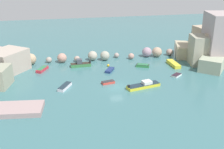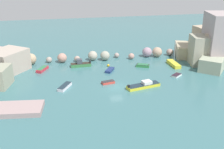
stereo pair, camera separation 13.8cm
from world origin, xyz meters
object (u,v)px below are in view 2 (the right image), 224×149
at_px(moored_boat_4, 174,64).
at_px(moored_boat_5, 108,82).
at_px(moored_boat_3, 42,69).
at_px(moored_boat_6, 65,87).
at_px(moored_boat_7, 144,85).
at_px(moored_boat_1, 143,65).
at_px(moored_boat_0, 110,70).
at_px(moored_boat_8, 81,64).
at_px(moored_boat_2, 176,75).
at_px(stone_dock, 15,109).
at_px(channel_buoy, 108,65).

xyz_separation_m(moored_boat_4, moored_boat_5, (-17.59, -7.55, -0.16)).
height_order(moored_boat_4, moored_boat_5, moored_boat_4).
xyz_separation_m(moored_boat_3, moored_boat_4, (30.99, -2.87, 0.08)).
bearing_deg(moored_boat_5, moored_boat_4, -168.64).
distance_m(moored_boat_6, moored_boat_7, 15.60).
height_order(moored_boat_1, moored_boat_6, moored_boat_6).
distance_m(moored_boat_0, moored_boat_4, 15.89).
distance_m(moored_boat_3, moored_boat_5, 16.97).
distance_m(moored_boat_1, moored_boat_8, 14.89).
xyz_separation_m(moored_boat_2, moored_boat_5, (-15.36, -0.88, 0.05)).
height_order(moored_boat_0, moored_boat_7, moored_boat_7).
bearing_deg(moored_boat_0, moored_boat_7, -124.57).
relative_size(moored_boat_2, moored_boat_6, 0.67).
distance_m(moored_boat_5, moored_boat_6, 8.81).
height_order(moored_boat_3, moored_boat_6, moored_boat_3).
height_order(moored_boat_0, moored_boat_2, moored_boat_0).
bearing_deg(stone_dock, moored_boat_4, 24.46).
height_order(moored_boat_1, moored_boat_5, moored_boat_1).
bearing_deg(moored_boat_0, moored_boat_3, 107.10).
distance_m(stone_dock, moored_boat_3, 19.15).
height_order(stone_dock, moored_boat_3, stone_dock).
distance_m(channel_buoy, moored_boat_0, 3.19).
distance_m(moored_boat_2, moored_boat_5, 15.39).
bearing_deg(moored_boat_2, moored_boat_7, -11.71).
bearing_deg(moored_boat_4, moored_boat_6, -73.63).
relative_size(moored_boat_5, moored_boat_7, 0.39).
bearing_deg(moored_boat_5, moored_boat_8, -80.63).
height_order(channel_buoy, moored_boat_0, channel_buoy).
relative_size(moored_boat_5, moored_boat_6, 0.69).
relative_size(moored_boat_0, moored_boat_3, 0.85).
xyz_separation_m(moored_boat_7, moored_boat_8, (-11.05, 14.83, 0.16)).
xyz_separation_m(moored_boat_0, moored_boat_2, (13.65, -6.06, -0.04)).
xyz_separation_m(moored_boat_1, moored_boat_6, (-18.83, -8.77, -0.00)).
distance_m(moored_boat_0, moored_boat_3, 15.51).
distance_m(channel_buoy, moored_boat_1, 8.25).
bearing_deg(moored_boat_7, moored_boat_0, 102.73).
distance_m(stone_dock, moored_boat_8, 23.65).
xyz_separation_m(moored_boat_1, moored_boat_3, (-23.43, 2.18, 0.02)).
height_order(moored_boat_3, moored_boat_7, moored_boat_7).
distance_m(moored_boat_4, moored_boat_5, 19.14).
height_order(channel_buoy, moored_boat_4, moored_boat_4).
height_order(moored_boat_7, moored_boat_8, moored_boat_8).
bearing_deg(moored_boat_7, moored_boat_8, 114.06).
bearing_deg(stone_dock, moored_boat_1, 31.19).
bearing_deg(moored_boat_2, moored_boat_0, -60.97).
relative_size(moored_boat_2, moored_boat_3, 0.68).
bearing_deg(channel_buoy, moored_boat_3, 178.86).
xyz_separation_m(stone_dock, moored_boat_3, (3.93, 18.75, -0.08)).
height_order(stone_dock, moored_boat_2, stone_dock).
bearing_deg(moored_boat_3, moored_boat_5, -101.26).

